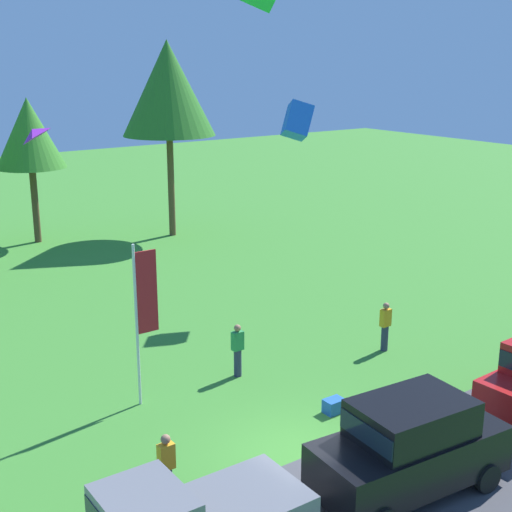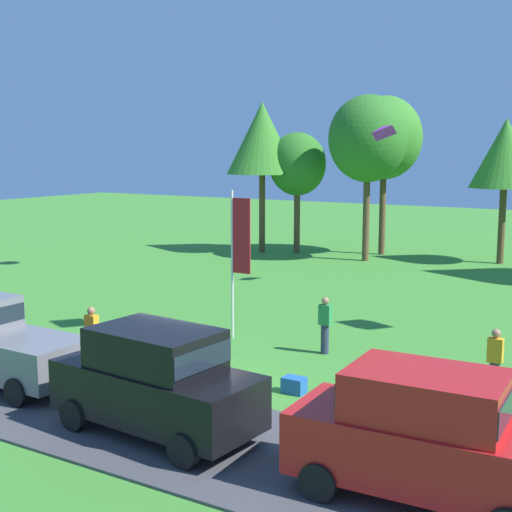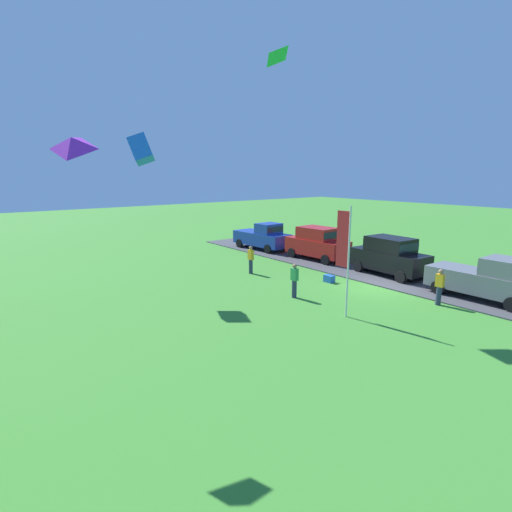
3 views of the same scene
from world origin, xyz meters
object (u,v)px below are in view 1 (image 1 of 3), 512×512
person_beside_suv (238,350)px  person_watching_sky (385,326)px  person_on_lawn (167,468)px  kite_box_near_flag (297,121)px  flag_banner (143,304)px  kite_diamond_low_drifter (32,133)px  tree_center_back (29,134)px  tree_lone_near (168,89)px  car_suv_by_flagpole (410,443)px  cooler_box (334,406)px

person_beside_suv → person_watching_sky: same height
person_on_lawn → kite_box_near_flag: (11.17, 9.49, 6.35)m
flag_banner → kite_diamond_low_drifter: (0.66, 10.27, 3.79)m
person_beside_suv → kite_box_near_flag: bearing=38.6°
tree_center_back → tree_lone_near: tree_lone_near is taller
car_suv_by_flagpole → tree_center_back: 27.85m
tree_center_back → person_on_lawn: bearing=-102.7°
person_on_lawn → person_beside_suv: bearing=42.5°
person_beside_suv → tree_center_back: bearing=88.3°
kite_box_near_flag → tree_lone_near: bearing=85.2°
tree_center_back → kite_box_near_flag: size_ratio=6.05×
cooler_box → kite_diamond_low_drifter: bearing=103.4°
kite_diamond_low_drifter → cooler_box: bearing=-76.6°
person_on_lawn → kite_box_near_flag: bearing=40.4°
tree_center_back → kite_diamond_low_drifter: size_ratio=8.19×
kite_diamond_low_drifter → kite_box_near_flag: 10.19m
person_on_lawn → person_watching_sky: (10.15, 3.32, 0.00)m
flag_banner → car_suv_by_flagpole: bearing=-69.8°
person_watching_sky → tree_lone_near: bearing=83.7°
kite_diamond_low_drifter → person_watching_sky: bearing=-56.7°
tree_lone_near → flag_banner: tree_lone_near is taller
person_on_lawn → tree_lone_near: 25.90m
car_suv_by_flagpole → tree_lone_near: tree_lone_near is taller
person_watching_sky → tree_center_back: bearing=102.2°
tree_lone_near → cooler_box: (-6.36, -20.70, -7.77)m
car_suv_by_flagpole → kite_box_near_flag: size_ratio=3.76×
car_suv_by_flagpole → kite_diamond_low_drifter: size_ratio=5.09×
person_watching_sky → flag_banner: 8.65m
tree_center_back → person_watching_sky: bearing=-77.8°
person_watching_sky → kite_box_near_flag: 8.91m
tree_lone_near → person_watching_sky: bearing=-96.3°
tree_lone_near → kite_diamond_low_drifter: 11.88m
flag_banner → person_on_lawn: bearing=-112.0°
person_watching_sky → person_beside_suv: bearing=166.7°
kite_box_near_flag → person_beside_suv: bearing=-141.4°
flag_banner → kite_diamond_low_drifter: bearing=86.3°
car_suv_by_flagpole → flag_banner: flag_banner is taller
tree_lone_near → flag_banner: size_ratio=2.21×
tree_center_back → kite_diamond_low_drifter: (-3.01, -9.70, 1.03)m
person_on_lawn → cooler_box: 5.96m
person_watching_sky → kite_diamond_low_drifter: kite_diamond_low_drifter is taller
tree_lone_near → kite_box_near_flag: (-1.02, -12.23, -0.75)m
tree_lone_near → car_suv_by_flagpole: bearing=-107.1°
kite_box_near_flag → kite_diamond_low_drifter: bearing=148.0°
person_watching_sky → kite_diamond_low_drifter: bearing=123.3°
person_beside_suv → tree_lone_near: size_ratio=0.16×
cooler_box → kite_box_near_flag: 12.23m
kite_diamond_low_drifter → flag_banner: bearing=-93.7°
person_on_lawn → tree_lone_near: tree_lone_near is taller
person_beside_suv → person_watching_sky: (5.18, -1.22, 0.00)m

